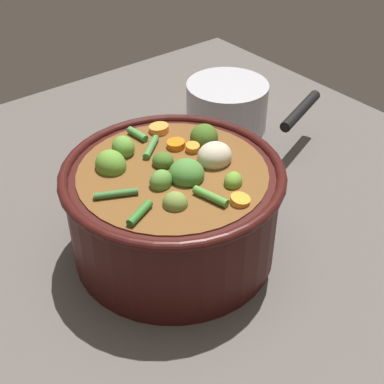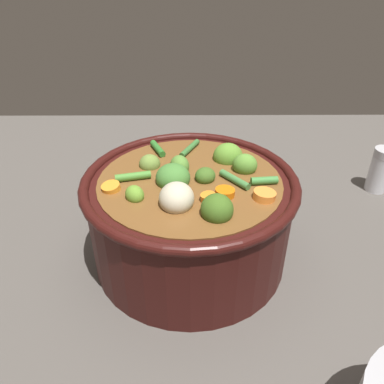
% 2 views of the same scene
% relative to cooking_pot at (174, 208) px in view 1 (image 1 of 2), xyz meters
% --- Properties ---
extents(ground_plane, '(1.10, 1.10, 0.00)m').
position_rel_cooking_pot_xyz_m(ground_plane, '(-0.00, 0.00, -0.07)').
color(ground_plane, '#514C47').
extents(cooking_pot, '(0.28, 0.28, 0.16)m').
position_rel_cooking_pot_xyz_m(cooking_pot, '(0.00, 0.00, 0.00)').
color(cooking_pot, '#38110F').
rests_on(cooking_pot, ground_plane).
extents(small_saucepan, '(0.24, 0.19, 0.09)m').
position_rel_cooking_pot_xyz_m(small_saucepan, '(0.20, -0.28, -0.03)').
color(small_saucepan, '#ADADB2').
rests_on(small_saucepan, ground_plane).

